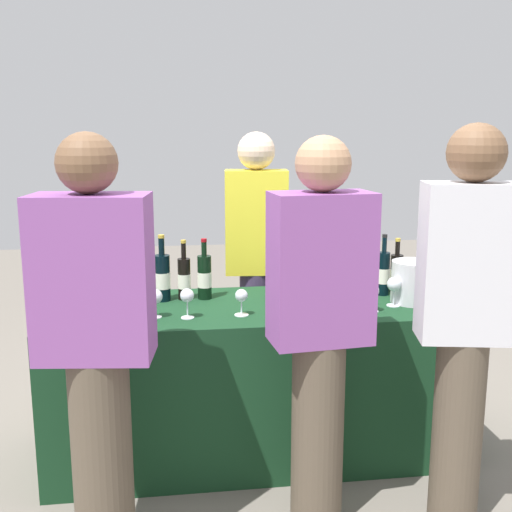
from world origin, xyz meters
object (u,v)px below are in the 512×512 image
object	(u,v)px
wine_glass_0	(155,298)
server_pouring	(256,257)
guest_2	(465,316)
wine_bottle_6	(383,273)
wine_bottle_5	(321,275)
wine_glass_5	(394,285)
guest_1	(320,323)
wine_bottle_4	(283,278)
wine_glass_4	(372,292)
wine_bottle_0	(108,282)
wine_bottle_2	(184,278)
wine_bottle_3	(204,277)
wine_bottle_1	(162,277)
wine_glass_1	(187,297)
wine_bottle_7	(396,273)
wine_glass_2	(241,297)
ice_bucket	(413,282)
guest_0	(96,339)
menu_board	(108,318)

from	to	relation	value
wine_glass_0	server_pouring	xyz separation A→B (m)	(0.58, 0.78, 0.02)
guest_2	wine_bottle_6	bearing A→B (deg)	104.08
wine_bottle_5	wine_glass_5	xyz separation A→B (m)	(0.31, -0.25, -0.01)
guest_1	server_pouring	bearing A→B (deg)	88.19
wine_bottle_4	guest_1	distance (m)	0.70
wine_bottle_5	wine_glass_0	xyz separation A→B (m)	(-0.86, -0.29, -0.01)
wine_glass_5	guest_1	world-z (taller)	guest_1
wine_glass_4	wine_bottle_0	bearing A→B (deg)	167.60
wine_glass_4	wine_bottle_2	bearing A→B (deg)	158.32
wine_bottle_4	wine_glass_4	distance (m)	0.47
wine_bottle_2	wine_bottle_3	bearing A→B (deg)	-1.19
wine_bottle_1	wine_bottle_4	world-z (taller)	wine_bottle_1
wine_glass_0	wine_glass_1	size ratio (longest dim) A/B	0.98
wine_glass_1	guest_2	size ratio (longest dim) A/B	0.08
wine_bottle_7	wine_glass_1	bearing A→B (deg)	-163.67
wine_bottle_4	wine_glass_2	bearing A→B (deg)	-134.65
wine_bottle_4	wine_bottle_7	size ratio (longest dim) A/B	1.06
ice_bucket	wine_bottle_3	bearing A→B (deg)	168.45
wine_bottle_6	wine_bottle_2	bearing A→B (deg)	177.11
wine_bottle_5	wine_bottle_6	xyz separation A→B (m)	(0.33, -0.03, 0.01)
wine_bottle_6	wine_glass_1	world-z (taller)	wine_bottle_6
wine_bottle_1	wine_bottle_6	xyz separation A→B (m)	(1.16, -0.04, -0.00)
wine_glass_1	guest_0	world-z (taller)	guest_0
wine_glass_0	guest_2	world-z (taller)	guest_2
wine_bottle_3	wine_bottle_5	size ratio (longest dim) A/B	1.02
wine_bottle_4	menu_board	world-z (taller)	wine_bottle_4
wine_glass_0	wine_bottle_4	bearing A→B (deg)	19.15
wine_bottle_6	ice_bucket	xyz separation A→B (m)	(0.10, -0.16, -0.01)
wine_glass_4	wine_glass_5	distance (m)	0.16
wine_bottle_0	wine_glass_5	distance (m)	1.42
wine_glass_2	guest_1	xyz separation A→B (m)	(0.27, -0.46, 0.01)
wine_bottle_4	wine_bottle_6	distance (m)	0.55
wine_bottle_6	server_pouring	size ratio (longest dim) A/B	0.20
wine_bottle_0	wine_glass_5	world-z (taller)	wine_bottle_0
wine_glass_4	guest_0	size ratio (longest dim) A/B	0.08
wine_bottle_4	wine_bottle_6	xyz separation A→B (m)	(0.55, 0.03, 0.00)
wine_glass_1	wine_bottle_5	bearing A→B (deg)	23.90
wine_bottle_1	wine_glass_5	xyz separation A→B (m)	(1.14, -0.26, -0.02)
wine_bottle_0	wine_glass_1	distance (m)	0.47
wine_glass_1	server_pouring	bearing A→B (deg)	61.81
ice_bucket	menu_board	bearing A→B (deg)	147.20
wine_glass_0	guest_2	distance (m)	1.37
guest_1	wine_bottle_2	bearing A→B (deg)	118.09
wine_bottle_3	wine_bottle_6	world-z (taller)	wine_bottle_6
wine_glass_5	guest_1	distance (m)	0.72
wine_bottle_0	wine_bottle_4	size ratio (longest dim) A/B	1.09
wine_bottle_3	wine_glass_2	xyz separation A→B (m)	(0.16, -0.33, -0.03)
wine_glass_1	guest_1	bearing A→B (deg)	-40.73
wine_bottle_6	menu_board	world-z (taller)	wine_bottle_6
wine_bottle_6	wine_glass_2	world-z (taller)	wine_bottle_6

